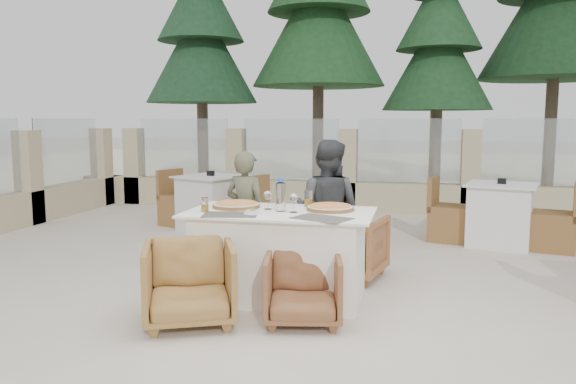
% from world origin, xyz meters
% --- Properties ---
extents(ground, '(80.00, 80.00, 0.00)m').
position_xyz_m(ground, '(0.00, 0.00, 0.00)').
color(ground, beige).
rests_on(ground, ground).
extents(sand_patch, '(30.00, 16.00, 0.01)m').
position_xyz_m(sand_patch, '(0.00, 14.00, 0.01)').
color(sand_patch, '#F7ECCA').
rests_on(sand_patch, ground).
extents(perimeter_wall_far, '(10.00, 0.34, 1.60)m').
position_xyz_m(perimeter_wall_far, '(0.00, 4.80, 0.80)').
color(perimeter_wall_far, tan).
rests_on(perimeter_wall_far, ground).
extents(pine_far_left, '(2.42, 2.42, 5.50)m').
position_xyz_m(pine_far_left, '(-3.50, 7.00, 2.75)').
color(pine_far_left, '#1B3F23').
rests_on(pine_far_left, ground).
extents(pine_mid_left, '(2.86, 2.86, 6.50)m').
position_xyz_m(pine_mid_left, '(-1.00, 7.50, 3.25)').
color(pine_mid_left, '#1E4621').
rests_on(pine_mid_left, ground).
extents(pine_centre, '(2.20, 2.20, 5.00)m').
position_xyz_m(pine_centre, '(1.50, 7.20, 2.50)').
color(pine_centre, '#1D4422').
rests_on(pine_centre, ground).
extents(pine_mid_right, '(2.99, 2.99, 6.80)m').
position_xyz_m(pine_mid_right, '(3.80, 7.80, 3.40)').
color(pine_mid_right, '#16361A').
rests_on(pine_mid_right, ground).
extents(dining_table, '(1.60, 0.90, 0.77)m').
position_xyz_m(dining_table, '(0.01, -0.10, 0.39)').
color(dining_table, white).
rests_on(dining_table, ground).
extents(placemat_near_left, '(0.50, 0.38, 0.00)m').
position_xyz_m(placemat_near_left, '(-0.35, -0.37, 0.77)').
color(placemat_near_left, '#534F47').
rests_on(placemat_near_left, dining_table).
extents(placemat_near_right, '(0.53, 0.45, 0.00)m').
position_xyz_m(placemat_near_right, '(0.42, -0.37, 0.77)').
color(placemat_near_right, '#59544C').
rests_on(placemat_near_right, dining_table).
extents(pizza_left, '(0.47, 0.47, 0.06)m').
position_xyz_m(pizza_left, '(-0.42, 0.02, 0.80)').
color(pizza_left, '#D84F1D').
rests_on(pizza_left, dining_table).
extents(pizza_right, '(0.43, 0.43, 0.05)m').
position_xyz_m(pizza_right, '(0.43, 0.05, 0.80)').
color(pizza_right, '#CF451C').
rests_on(pizza_right, dining_table).
extents(water_bottle, '(0.11, 0.11, 0.29)m').
position_xyz_m(water_bottle, '(0.02, -0.09, 0.91)').
color(water_bottle, '#C0E5FC').
rests_on(water_bottle, dining_table).
extents(wine_glass_centre, '(0.09, 0.09, 0.18)m').
position_xyz_m(wine_glass_centre, '(-0.12, -0.02, 0.86)').
color(wine_glass_centre, silver).
rests_on(wine_glass_centre, dining_table).
extents(wine_glass_near, '(0.09, 0.09, 0.18)m').
position_xyz_m(wine_glass_near, '(0.14, -0.14, 0.86)').
color(wine_glass_near, silver).
rests_on(wine_glass_near, dining_table).
extents(beer_glass_left, '(0.06, 0.06, 0.13)m').
position_xyz_m(beer_glass_left, '(-0.61, -0.28, 0.83)').
color(beer_glass_left, gold).
rests_on(beer_glass_left, dining_table).
extents(beer_glass_right, '(0.10, 0.10, 0.15)m').
position_xyz_m(beer_glass_right, '(0.20, 0.21, 0.85)').
color(beer_glass_right, gold).
rests_on(beer_glass_right, dining_table).
extents(olive_dish, '(0.11, 0.11, 0.04)m').
position_xyz_m(olive_dish, '(-0.18, -0.30, 0.79)').
color(olive_dish, white).
rests_on(olive_dish, dining_table).
extents(armchair_far_left, '(0.83, 0.85, 0.65)m').
position_xyz_m(armchair_far_left, '(-0.46, 0.80, 0.33)').
color(armchair_far_left, '#966336').
rests_on(armchair_far_left, ground).
extents(armchair_far_right, '(0.80, 0.82, 0.63)m').
position_xyz_m(armchair_far_right, '(0.51, 0.69, 0.31)').
color(armchair_far_right, '#995F37').
rests_on(armchair_far_right, ground).
extents(armchair_near_left, '(0.90, 0.91, 0.63)m').
position_xyz_m(armchair_near_left, '(-0.52, -0.85, 0.32)').
color(armchair_near_left, olive).
rests_on(armchair_near_left, ground).
extents(armchair_near_right, '(0.68, 0.70, 0.54)m').
position_xyz_m(armchair_near_right, '(0.33, -0.64, 0.27)').
color(armchair_near_right, brown).
rests_on(armchair_near_right, ground).
extents(diner_left, '(0.52, 0.41, 1.25)m').
position_xyz_m(diner_left, '(-0.51, 0.60, 0.62)').
color(diner_left, '#585840').
rests_on(diner_left, ground).
extents(diner_right, '(0.75, 0.64, 1.37)m').
position_xyz_m(diner_right, '(0.32, 0.55, 0.68)').
color(diner_right, '#393C3E').
rests_on(diner_right, ground).
extents(bg_table_a, '(1.83, 1.38, 0.77)m').
position_xyz_m(bg_table_a, '(-1.68, 2.69, 0.39)').
color(bg_table_a, silver).
rests_on(bg_table_a, ground).
extents(bg_table_b, '(1.79, 1.18, 0.77)m').
position_xyz_m(bg_table_b, '(2.18, 2.54, 0.39)').
color(bg_table_b, white).
rests_on(bg_table_b, ground).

